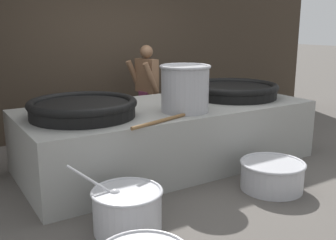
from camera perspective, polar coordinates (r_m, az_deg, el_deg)
ground_plane at (r=5.42m, az=0.00°, el=-6.23°), size 60.00×60.00×0.00m
back_wall at (r=6.99m, az=-9.62°, el=15.27°), size 9.72×0.24×4.13m
hearth_platform at (r=5.29m, az=0.00°, el=-2.12°), size 3.83×1.69×0.81m
giant_wok_near at (r=4.61m, az=-12.27°, el=1.79°), size 1.25×1.25×0.21m
giant_wok_far at (r=5.86m, az=9.44°, el=4.38°), size 1.31×1.31×0.21m
stock_pot at (r=4.78m, az=2.48°, el=4.75°), size 0.62×0.62×0.57m
stirring_paddle at (r=4.37m, az=0.27°, el=0.21°), size 1.04×0.38×0.04m
cook at (r=6.56m, az=-3.15°, el=4.69°), size 0.39×0.59×1.52m
prep_bowl_vegetables at (r=3.67m, az=-5.94°, el=-12.61°), size 0.80×0.66×0.65m
prep_bowl_extra at (r=4.68m, az=14.87°, el=-7.58°), size 0.74×0.74×0.33m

